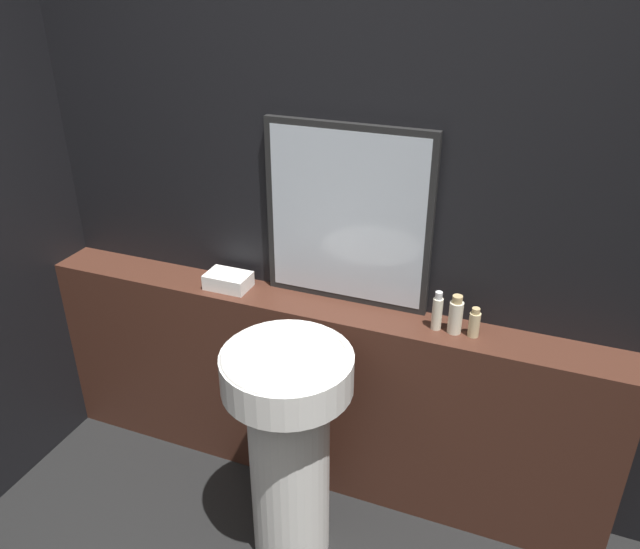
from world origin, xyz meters
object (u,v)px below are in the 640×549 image
pedestal_sink (289,440)px  towel_stack (228,281)px  mirror (347,217)px  lotion_bottle (474,323)px  shampoo_bottle (437,312)px  conditioner_bottle (456,316)px

pedestal_sink → towel_stack: bearing=137.6°
mirror → lotion_bottle: mirror is taller
pedestal_sink → shampoo_bottle: bearing=44.3°
shampoo_bottle → lotion_bottle: size_ratio=1.34×
towel_stack → shampoo_bottle: bearing=-0.0°
towel_stack → pedestal_sink: bearing=-42.4°
lotion_bottle → pedestal_sink: bearing=-143.6°
mirror → towel_stack: size_ratio=3.91×
shampoo_bottle → lotion_bottle: bearing=0.0°
towel_stack → shampoo_bottle: (0.89, -0.00, 0.04)m
pedestal_sink → mirror: bearing=85.9°
towel_stack → shampoo_bottle: size_ratio=1.18×
pedestal_sink → lotion_bottle: (0.57, 0.42, 0.40)m
pedestal_sink → lotion_bottle: 0.81m
lotion_bottle → mirror: bearing=170.8°
towel_stack → mirror: bearing=9.9°
towel_stack → shampoo_bottle: shampoo_bottle is taller
towel_stack → conditioner_bottle: size_ratio=1.20×
towel_stack → lotion_bottle: bearing=0.0°
towel_stack → conditioner_bottle: (0.96, -0.00, 0.04)m
towel_stack → lotion_bottle: size_ratio=1.58×
lotion_bottle → conditioner_bottle: bearing=-180.0°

